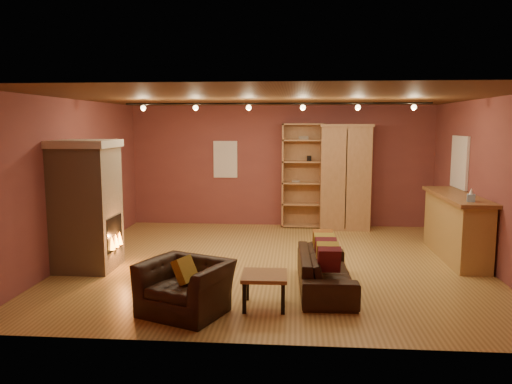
# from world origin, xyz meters

# --- Properties ---
(floor) EXTENTS (7.00, 7.00, 0.00)m
(floor) POSITION_xyz_m (0.00, 0.00, 0.00)
(floor) COLOR olive
(floor) RESTS_ON ground
(ceiling) EXTENTS (7.00, 7.00, 0.00)m
(ceiling) POSITION_xyz_m (0.00, 0.00, 2.80)
(ceiling) COLOR #55361B
(ceiling) RESTS_ON back_wall
(back_wall) EXTENTS (7.00, 0.02, 2.80)m
(back_wall) POSITION_xyz_m (0.00, 3.25, 1.40)
(back_wall) COLOR brown
(back_wall) RESTS_ON floor
(left_wall) EXTENTS (0.02, 6.50, 2.80)m
(left_wall) POSITION_xyz_m (-3.50, 0.00, 1.40)
(left_wall) COLOR brown
(left_wall) RESTS_ON floor
(right_wall) EXTENTS (0.02, 6.50, 2.80)m
(right_wall) POSITION_xyz_m (3.50, 0.00, 1.40)
(right_wall) COLOR brown
(right_wall) RESTS_ON floor
(fireplace) EXTENTS (1.01, 0.98, 2.12)m
(fireplace) POSITION_xyz_m (-3.04, -0.60, 1.06)
(fireplace) COLOR tan
(fireplace) RESTS_ON floor
(back_window) EXTENTS (0.56, 0.04, 0.86)m
(back_window) POSITION_xyz_m (-1.30, 3.23, 1.55)
(back_window) COLOR white
(back_window) RESTS_ON back_wall
(bookcase) EXTENTS (0.98, 0.38, 2.39)m
(bookcase) POSITION_xyz_m (0.52, 3.12, 1.21)
(bookcase) COLOR tan
(bookcase) RESTS_ON floor
(armoire) EXTENTS (1.17, 0.66, 2.37)m
(armoire) POSITION_xyz_m (1.46, 2.95, 1.19)
(armoire) COLOR tan
(armoire) RESTS_ON floor
(bar_counter) EXTENTS (0.64, 2.39, 1.14)m
(bar_counter) POSITION_xyz_m (3.20, 0.57, 0.58)
(bar_counter) COLOR tan
(bar_counter) RESTS_ON floor
(tissue_box) EXTENTS (0.17, 0.17, 0.23)m
(tissue_box) POSITION_xyz_m (3.15, -0.26, 1.23)
(tissue_box) COLOR #8FBEE5
(tissue_box) RESTS_ON bar_counter
(right_window) EXTENTS (0.05, 0.90, 1.00)m
(right_window) POSITION_xyz_m (3.47, 1.40, 1.65)
(right_window) COLOR white
(right_window) RESTS_ON right_wall
(loveseat) EXTENTS (0.60, 1.90, 0.78)m
(loveseat) POSITION_xyz_m (0.79, -1.36, 0.38)
(loveseat) COLOR black
(loveseat) RESTS_ON floor
(armchair) EXTENTS (1.20, 1.00, 0.89)m
(armchair) POSITION_xyz_m (-1.02, -2.41, 0.45)
(armchair) COLOR black
(armchair) RESTS_ON floor
(coffee_table) EXTENTS (0.60, 0.60, 0.44)m
(coffee_table) POSITION_xyz_m (-0.04, -2.13, 0.38)
(coffee_table) COLOR #956236
(coffee_table) RESTS_ON floor
(track_rail) EXTENTS (5.20, 0.09, 0.13)m
(track_rail) POSITION_xyz_m (0.00, 0.20, 2.69)
(track_rail) COLOR black
(track_rail) RESTS_ON ceiling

